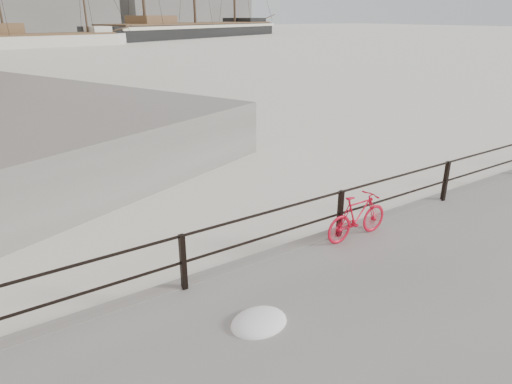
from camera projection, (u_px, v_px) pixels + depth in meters
ground at (435, 211)px, 11.52m from camera, size 400.00×400.00×0.00m
guardrail at (445, 181)px, 11.09m from camera, size 28.00×0.10×1.00m
bicycle at (357, 216)px, 9.21m from camera, size 1.58×0.24×0.95m
barque_black at (196, 37)px, 101.99m from camera, size 69.99×46.60×37.33m
schooner_mid at (50, 46)px, 71.45m from camera, size 28.76×15.08×19.90m
industrial_east at (217, 8)px, 165.55m from camera, size 20.00×16.00×14.00m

